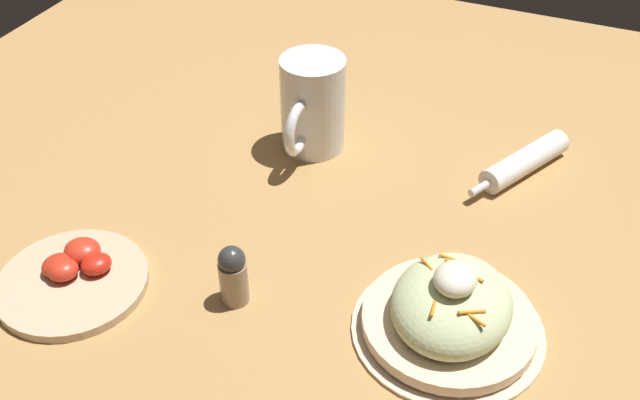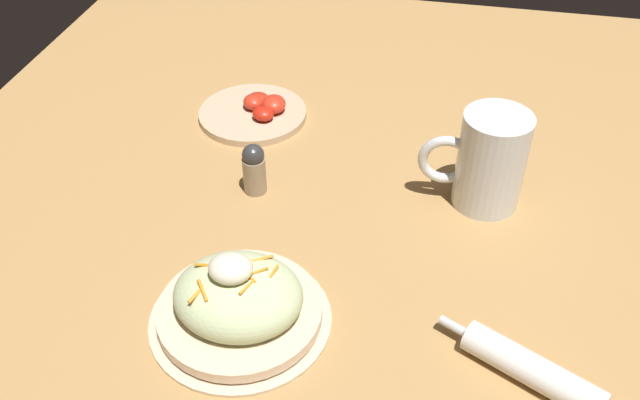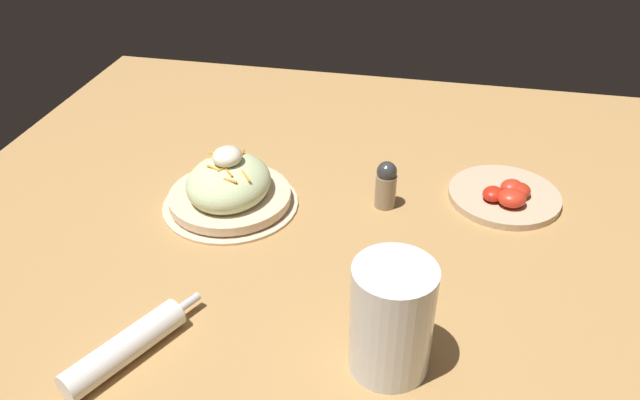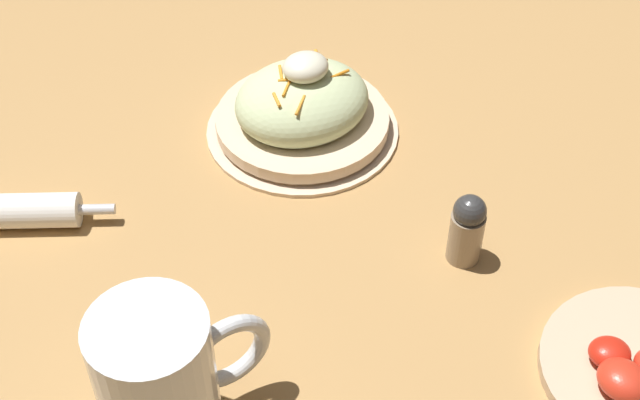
% 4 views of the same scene
% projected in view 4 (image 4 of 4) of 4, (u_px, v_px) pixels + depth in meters
% --- Properties ---
extents(ground_plane, '(1.43, 1.43, 0.00)m').
position_uv_depth(ground_plane, '(287.00, 332.00, 0.82)').
color(ground_plane, '#B2844C').
extents(salad_plate, '(0.22, 0.22, 0.10)m').
position_uv_depth(salad_plate, '(302.00, 110.00, 1.00)').
color(salad_plate, beige).
rests_on(salad_plate, ground_plane).
extents(beer_mug, '(0.15, 0.09, 0.14)m').
position_uv_depth(beer_mug, '(161.00, 386.00, 0.70)').
color(beer_mug, white).
rests_on(beer_mug, ground_plane).
extents(napkin_roll, '(0.18, 0.11, 0.04)m').
position_uv_depth(napkin_roll, '(2.00, 211.00, 0.91)').
color(napkin_roll, white).
rests_on(napkin_roll, ground_plane).
extents(salt_shaker, '(0.03, 0.03, 0.08)m').
position_uv_depth(salt_shaker, '(467.00, 229.00, 0.86)').
color(salt_shaker, gray).
rests_on(salt_shaker, ground_plane).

